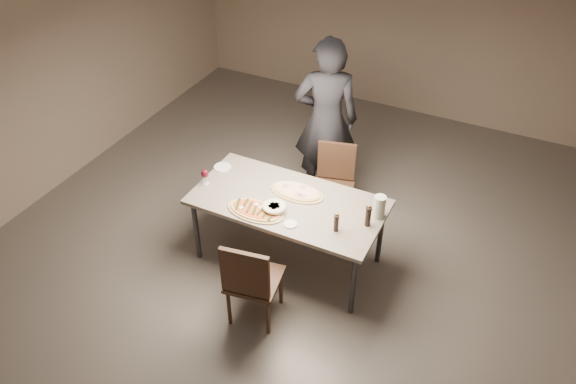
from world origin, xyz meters
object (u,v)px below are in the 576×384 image
at_px(zucchini_pizza, 255,210).
at_px(ham_pizza, 297,192).
at_px(carafe, 379,207).
at_px(bread_basket, 274,208).
at_px(chair_near, 251,279).
at_px(pepper_mill_left, 368,216).
at_px(dining_table, 288,205).
at_px(chair_far, 334,179).
at_px(diner, 326,121).

xyz_separation_m(zucchini_pizza, ham_pizza, (0.22, 0.42, -0.00)).
bearing_deg(zucchini_pizza, carafe, 46.74).
relative_size(ham_pizza, bread_basket, 2.45).
bearing_deg(carafe, bread_basket, -157.71).
bearing_deg(zucchini_pizza, chair_near, -41.89).
distance_m(zucchini_pizza, chair_near, 0.67).
relative_size(pepper_mill_left, chair_near, 0.24).
bearing_deg(pepper_mill_left, ham_pizza, 169.50).
bearing_deg(pepper_mill_left, dining_table, 179.85).
distance_m(chair_near, chair_far, 1.67).
bearing_deg(dining_table, diner, 96.32).
xyz_separation_m(chair_near, chair_far, (0.08, 1.67, -0.03)).
bearing_deg(chair_near, chair_far, 78.21).
xyz_separation_m(ham_pizza, bread_basket, (-0.07, -0.34, 0.03)).
bearing_deg(diner, chair_near, 70.76).
bearing_deg(dining_table, bread_basket, -100.99).
bearing_deg(chair_near, diner, 86.31).
relative_size(zucchini_pizza, chair_near, 0.59).
bearing_deg(pepper_mill_left, diner, 127.56).
height_order(zucchini_pizza, carafe, carafe).
distance_m(bread_basket, chair_near, 0.71).
bearing_deg(chair_near, carafe, 43.34).
bearing_deg(chair_far, zucchini_pizza, 58.65).
xyz_separation_m(ham_pizza, diner, (-0.16, 1.05, 0.18)).
bearing_deg(dining_table, ham_pizza, 79.06).
height_order(zucchini_pizza, chair_near, chair_near).
xyz_separation_m(carafe, chair_far, (-0.69, 0.67, -0.37)).
bearing_deg(dining_table, pepper_mill_left, -0.15).
distance_m(pepper_mill_left, chair_near, 1.16).
xyz_separation_m(bread_basket, carafe, (0.87, 0.36, 0.06)).
bearing_deg(diner, chair_far, 102.18).
distance_m(ham_pizza, chair_far, 0.75).
bearing_deg(bread_basket, chair_far, 80.08).
relative_size(dining_table, bread_basket, 8.26).
bearing_deg(bread_basket, dining_table, 79.01).
bearing_deg(bread_basket, carafe, 22.29).
distance_m(ham_pizza, pepper_mill_left, 0.77).
bearing_deg(carafe, ham_pizza, -178.85).
relative_size(chair_far, diner, 0.47).
xyz_separation_m(dining_table, zucchini_pizza, (-0.19, -0.28, 0.07)).
bearing_deg(zucchini_pizza, ham_pizza, 86.11).
distance_m(ham_pizza, bread_basket, 0.35).
distance_m(carafe, diner, 1.41).
relative_size(chair_near, diner, 0.49).
distance_m(zucchini_pizza, diner, 1.48).
distance_m(dining_table, diner, 1.22).
bearing_deg(ham_pizza, diner, 77.11).
distance_m(bread_basket, pepper_mill_left, 0.85).
xyz_separation_m(zucchini_pizza, chair_far, (0.33, 1.10, -0.27)).
bearing_deg(carafe, chair_near, -127.48).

